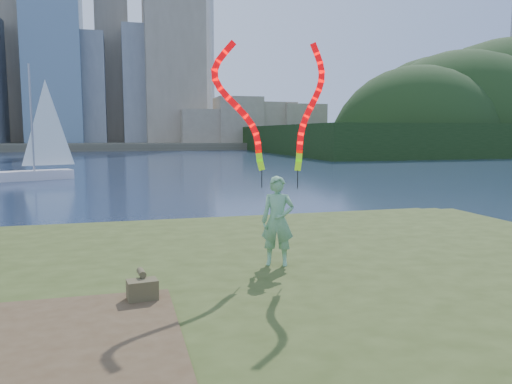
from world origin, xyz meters
name	(u,v)px	position (x,y,z in m)	size (l,w,h in m)	color
ground	(195,303)	(0.00, 0.00, 0.00)	(320.00, 320.00, 0.00)	#19263F
grassy_knoll	(220,335)	(0.00, -2.30, 0.34)	(20.00, 18.00, 0.80)	#344217
dirt_patch	(18,349)	(-2.20, -3.20, 0.81)	(3.20, 3.00, 0.02)	#47331E
far_shore	(126,145)	(0.00, 95.00, 0.60)	(320.00, 40.00, 1.20)	#514B3B
wooded_hill	(504,150)	(59.57, 59.96, 0.16)	(78.00, 50.00, 63.00)	black
woman_with_ribbons	(279,175)	(1.26, -0.80, 2.26)	(1.83, 0.78, 3.85)	#106C22
canvas_bag	(142,289)	(-0.95, -2.01, 0.95)	(0.40, 0.46, 0.36)	#464428
sailboat	(38,160)	(-6.16, 25.46, 1.24)	(4.70, 2.92, 7.19)	silver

